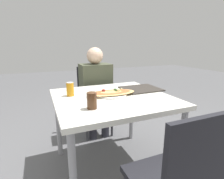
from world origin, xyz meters
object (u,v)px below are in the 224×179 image
(chair_near_camera, at_px, (177,179))
(soda_can, at_px, (70,89))
(drink_glass, at_px, (92,101))
(pizza_main, at_px, (111,93))
(chair_far_seated, at_px, (94,96))
(person_seated, at_px, (96,85))
(dining_table, at_px, (112,104))

(chair_near_camera, distance_m, soda_can, 1.09)
(drink_glass, bearing_deg, pizza_main, 45.38)
(pizza_main, xyz_separation_m, soda_can, (-0.35, 0.13, 0.04))
(chair_near_camera, height_order, drink_glass, chair_near_camera)
(chair_far_seated, bearing_deg, chair_near_camera, 88.50)
(pizza_main, height_order, drink_glass, drink_glass)
(person_seated, height_order, drink_glass, person_seated)
(chair_near_camera, distance_m, pizza_main, 0.89)
(drink_glass, bearing_deg, soda_can, 102.48)
(dining_table, bearing_deg, chair_far_seated, 85.18)
(chair_near_camera, bearing_deg, soda_can, 110.77)
(dining_table, xyz_separation_m, person_seated, (0.07, 0.70, 0.02))
(dining_table, height_order, chair_near_camera, chair_near_camera)
(dining_table, distance_m, person_seated, 0.70)
(dining_table, relative_size, pizza_main, 2.16)
(dining_table, distance_m, soda_can, 0.40)
(soda_can, distance_m, drink_glass, 0.40)
(chair_near_camera, bearing_deg, dining_table, 91.83)
(dining_table, xyz_separation_m, soda_can, (-0.34, 0.16, 0.14))
(soda_can, bearing_deg, dining_table, -25.08)
(person_seated, bearing_deg, soda_can, 52.43)
(chair_near_camera, height_order, pizza_main, chair_near_camera)
(pizza_main, height_order, soda_can, soda_can)
(dining_table, bearing_deg, soda_can, 154.92)
(chair_far_seated, relative_size, pizza_main, 1.95)
(dining_table, xyz_separation_m, chair_far_seated, (0.07, 0.81, -0.16))
(drink_glass, bearing_deg, person_seated, 70.73)
(chair_far_seated, height_order, pizza_main, chair_far_seated)
(chair_far_seated, xyz_separation_m, soda_can, (-0.41, -0.65, 0.30))
(chair_far_seated, distance_m, person_seated, 0.22)
(chair_near_camera, xyz_separation_m, soda_can, (-0.37, 0.98, 0.30))
(person_seated, relative_size, pizza_main, 2.49)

